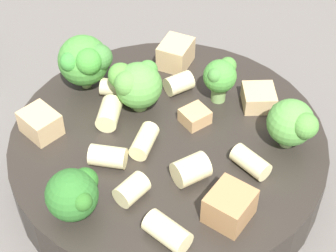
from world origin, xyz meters
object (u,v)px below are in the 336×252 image
object	(u,v)px
rigatoni_2	(117,88)
chicken_chunk_0	(176,54)
rigatoni_6	(108,156)
rigatoni_7	(167,232)
rigatoni_4	(144,141)
chicken_chunk_4	(230,206)
rigatoni_8	(109,114)
chicken_chunk_3	(259,98)
rigatoni_0	(132,190)
chicken_chunk_2	(40,123)
chicken_chunk_1	(195,116)
rigatoni_5	(179,83)
broccoli_floret_1	(136,84)
rigatoni_1	(251,162)
pasta_bowl	(168,151)
broccoli_floret_0	(292,123)
rigatoni_3	(193,169)
broccoli_floret_2	(220,76)
broccoli_floret_3	(74,194)
broccoli_floret_4	(85,60)

from	to	relation	value
rigatoni_2	chicken_chunk_0	bearing A→B (deg)	-160.12
rigatoni_2	rigatoni_6	xyz separation A→B (m)	(0.03, 0.07, 0.00)
rigatoni_7	chicken_chunk_0	xyz separation A→B (m)	(-0.07, -0.16, 0.00)
rigatoni_4	chicken_chunk_4	distance (m)	0.08
rigatoni_8	chicken_chunk_3	world-z (taller)	rigatoni_8
rigatoni_0	chicken_chunk_2	distance (m)	0.09
chicken_chunk_1	chicken_chunk_3	world-z (taller)	chicken_chunk_3
rigatoni_7	chicken_chunk_2	bearing A→B (deg)	-65.97
rigatoni_5	rigatoni_7	size ratio (longest dim) A/B	0.72
rigatoni_5	broccoli_floret_1	bearing A→B (deg)	10.14
broccoli_floret_1	rigatoni_6	size ratio (longest dim) A/B	1.66
rigatoni_1	rigatoni_6	bearing A→B (deg)	-23.22
chicken_chunk_1	chicken_chunk_2	distance (m)	0.11
rigatoni_0	rigatoni_8	distance (m)	0.07
rigatoni_7	chicken_chunk_4	size ratio (longest dim) A/B	1.05
rigatoni_5	rigatoni_1	bearing A→B (deg)	99.55
rigatoni_0	chicken_chunk_1	size ratio (longest dim) A/B	1.11
pasta_bowl	chicken_chunk_1	world-z (taller)	chicken_chunk_1
broccoli_floret_0	rigatoni_0	world-z (taller)	broccoli_floret_0
broccoli_floret_0	broccoli_floret_1	distance (m)	0.11
pasta_bowl	rigatoni_8	world-z (taller)	rigatoni_8
rigatoni_2	chicken_chunk_1	bearing A→B (deg)	132.40
broccoli_floret_0	rigatoni_8	bearing A→B (deg)	-31.23
rigatoni_3	rigatoni_7	size ratio (longest dim) A/B	0.78
rigatoni_7	rigatoni_8	bearing A→B (deg)	-88.17
rigatoni_7	chicken_chunk_4	xyz separation A→B (m)	(-0.04, -0.00, 0.00)
rigatoni_1	rigatoni_5	size ratio (longest dim) A/B	1.31
broccoli_floret_1	rigatoni_4	world-z (taller)	broccoli_floret_1
broccoli_floret_2	chicken_chunk_3	world-z (taller)	broccoli_floret_2
rigatoni_0	chicken_chunk_3	distance (m)	0.13
rigatoni_0	rigatoni_2	distance (m)	0.10
chicken_chunk_4	broccoli_floret_3	bearing A→B (deg)	-22.21
broccoli_floret_2	rigatoni_3	bearing A→B (deg)	53.68
rigatoni_2	rigatoni_6	bearing A→B (deg)	68.51
broccoli_floret_1	broccoli_floret_4	size ratio (longest dim) A/B	0.92
broccoli_floret_3	broccoli_floret_4	distance (m)	0.12
rigatoni_1	rigatoni_7	bearing A→B (deg)	24.94
broccoli_floret_2	rigatoni_5	distance (m)	0.04
rigatoni_4	rigatoni_3	bearing A→B (deg)	119.11
rigatoni_1	chicken_chunk_2	bearing A→B (deg)	-34.06
rigatoni_7	chicken_chunk_3	distance (m)	0.14
broccoli_floret_2	chicken_chunk_2	distance (m)	0.13
rigatoni_0	chicken_chunk_4	world-z (taller)	chicken_chunk_4
broccoli_floret_3	rigatoni_4	size ratio (longest dim) A/B	1.31
rigatoni_5	chicken_chunk_2	distance (m)	0.11
pasta_bowl	chicken_chunk_0	bearing A→B (deg)	-114.79
chicken_chunk_0	chicken_chunk_4	size ratio (longest dim) A/B	1.03
rigatoni_4	rigatoni_6	xyz separation A→B (m)	(0.03, 0.01, 0.00)
broccoli_floret_2	broccoli_floret_0	bearing A→B (deg)	112.55
rigatoni_1	rigatoni_2	bearing A→B (deg)	-59.27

